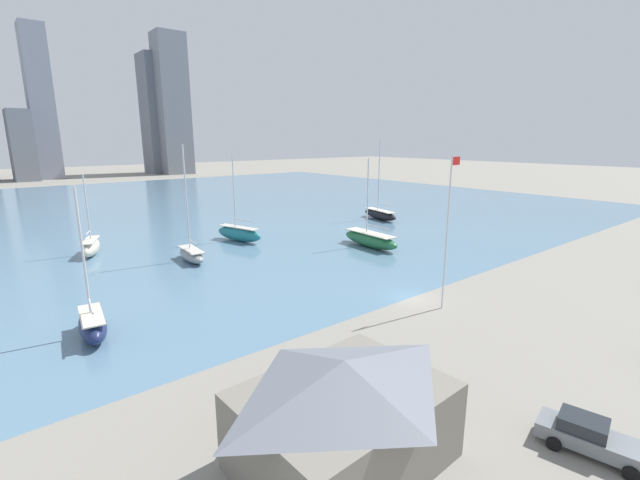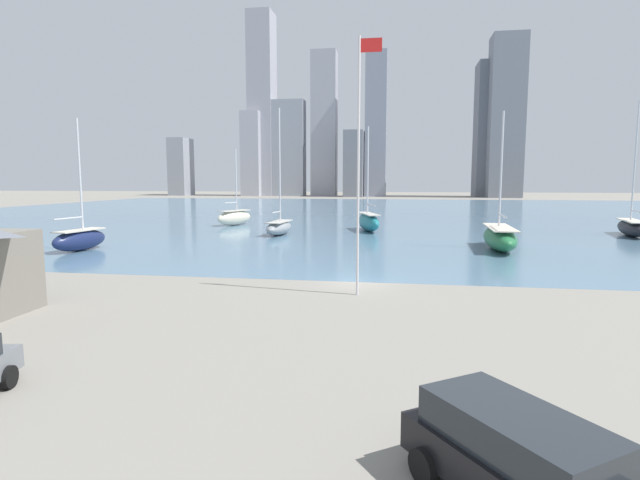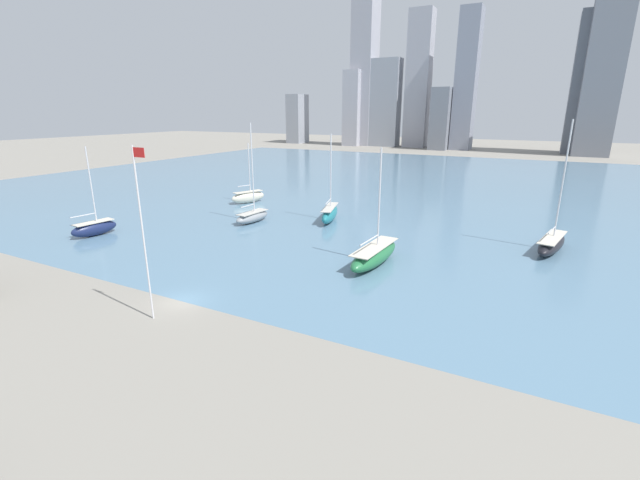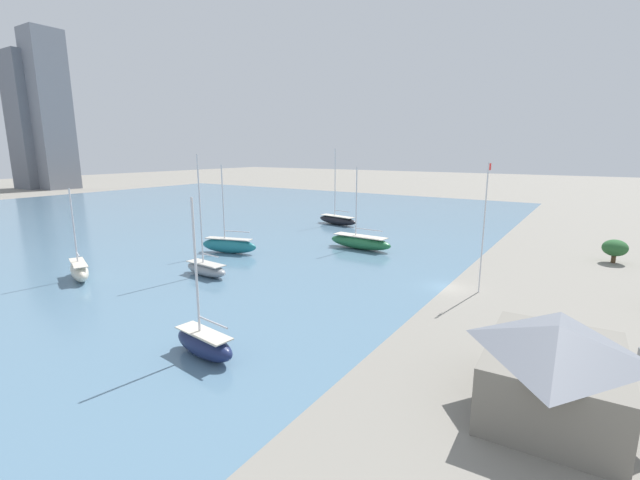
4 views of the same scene
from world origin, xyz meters
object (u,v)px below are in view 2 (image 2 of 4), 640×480
object	(u,v)px
sailboat_gray	(279,227)
sailboat_black	(632,227)
sailboat_cream	(234,217)
sailboat_teal	(368,221)
sailboat_navy	(80,239)
flag_pole	(359,159)
sailboat_green	(500,237)
parked_suv_black	(515,456)

from	to	relation	value
sailboat_gray	sailboat_black	distance (m)	40.14
sailboat_cream	sailboat_black	bearing A→B (deg)	14.90
sailboat_black	sailboat_teal	bearing A→B (deg)	-170.75
sailboat_teal	sailboat_gray	bearing A→B (deg)	-164.87
sailboat_navy	flag_pole	bearing A→B (deg)	-20.29
sailboat_green	sailboat_teal	size ratio (longest dim) A/B	0.97
sailboat_green	parked_suv_black	distance (m)	38.29
sailboat_navy	parked_suv_black	distance (m)	43.45
sailboat_gray	sailboat_teal	bearing A→B (deg)	35.67
sailboat_green	flag_pole	bearing A→B (deg)	-116.19
flag_pole	parked_suv_black	bearing A→B (deg)	-75.78
sailboat_cream	sailboat_black	size ratio (longest dim) A/B	0.70
sailboat_gray	sailboat_cream	xyz separation A→B (m)	(-9.17, 11.21, 0.18)
flag_pole	sailboat_black	world-z (taller)	sailboat_black
sailboat_cream	sailboat_green	bearing A→B (deg)	-10.29
sailboat_cream	parked_suv_black	world-z (taller)	sailboat_cream
sailboat_black	sailboat_gray	bearing A→B (deg)	-161.69
sailboat_navy	sailboat_black	world-z (taller)	sailboat_black
sailboat_green	sailboat_teal	bearing A→B (deg)	133.51
flag_pole	parked_suv_black	distance (m)	19.12
flag_pole	parked_suv_black	world-z (taller)	flag_pole
sailboat_navy	sailboat_black	distance (m)	58.13
sailboat_green	sailboat_cream	distance (m)	37.77
parked_suv_black	sailboat_green	bearing A→B (deg)	44.12
sailboat_cream	sailboat_black	world-z (taller)	sailboat_black
sailboat_green	parked_suv_black	size ratio (longest dim) A/B	2.57
sailboat_green	sailboat_gray	bearing A→B (deg)	161.50
flag_pole	sailboat_teal	world-z (taller)	flag_pole
flag_pole	sailboat_black	distance (m)	44.85
flag_pole	sailboat_teal	distance (m)	35.71
sailboat_gray	sailboat_teal	world-z (taller)	sailboat_gray
sailboat_cream	sailboat_black	xyz separation A→B (m)	(48.97, -5.99, -0.13)
sailboat_teal	parked_suv_black	distance (m)	52.98
sailboat_gray	sailboat_green	distance (m)	24.47
sailboat_cream	sailboat_gray	bearing A→B (deg)	-28.83
sailboat_cream	sailboat_teal	xyz separation A→B (m)	(19.12, -5.16, 0.06)
sailboat_green	sailboat_cream	xyz separation A→B (m)	(-31.97, 20.10, 0.03)
parked_suv_black	sailboat_teal	bearing A→B (deg)	60.89
sailboat_black	parked_suv_black	xyz separation A→B (m)	(-23.76, -51.80, 0.04)
flag_pole	sailboat_black	xyz separation A→B (m)	(28.19, 34.30, -6.35)
sailboat_navy	sailboat_black	bearing A→B (deg)	28.02
sailboat_black	parked_suv_black	size ratio (longest dim) A/B	3.13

